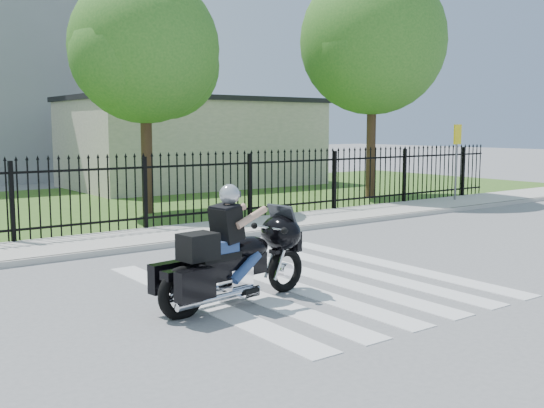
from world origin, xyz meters
TOP-DOWN VIEW (x-y plane):
  - ground at (0.00, 0.00)m, footprint 120.00×120.00m
  - crosswalk at (0.00, 0.00)m, footprint 5.00×5.50m
  - sidewalk at (0.00, 5.00)m, footprint 40.00×2.00m
  - curb at (0.00, 4.00)m, footprint 40.00×0.12m
  - grass_strip at (0.00, 12.00)m, footprint 40.00×12.00m
  - iron_fence at (0.00, 6.00)m, footprint 26.00×0.04m
  - tree_mid at (1.50, 9.00)m, footprint 4.20×4.20m
  - tree_right at (9.50, 8.00)m, footprint 5.00×5.00m
  - building_low at (7.00, 16.00)m, footprint 10.00×6.00m
  - building_low_roof at (7.00, 16.00)m, footprint 10.20×6.20m
  - motorcycle_rider at (-1.70, -0.39)m, footprint 2.64×1.06m
  - traffic_sign at (10.68, 5.29)m, footprint 0.53×0.17m

SIDE VIEW (x-z plane):
  - ground at x=0.00m, z-range 0.00..0.00m
  - crosswalk at x=0.00m, z-range 0.00..0.01m
  - grass_strip at x=0.00m, z-range 0.00..0.02m
  - sidewalk at x=0.00m, z-range 0.00..0.12m
  - curb at x=0.00m, z-range 0.00..0.12m
  - motorcycle_rider at x=-1.70m, z-range -0.16..1.59m
  - iron_fence at x=0.00m, z-range 0.00..1.80m
  - building_low at x=7.00m, z-range 0.00..3.50m
  - traffic_sign at x=10.68m, z-range 0.64..3.09m
  - building_low_roof at x=7.00m, z-range 3.50..3.70m
  - tree_mid at x=1.50m, z-range 1.28..8.06m
  - tree_right at x=9.50m, z-range 1.44..9.34m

